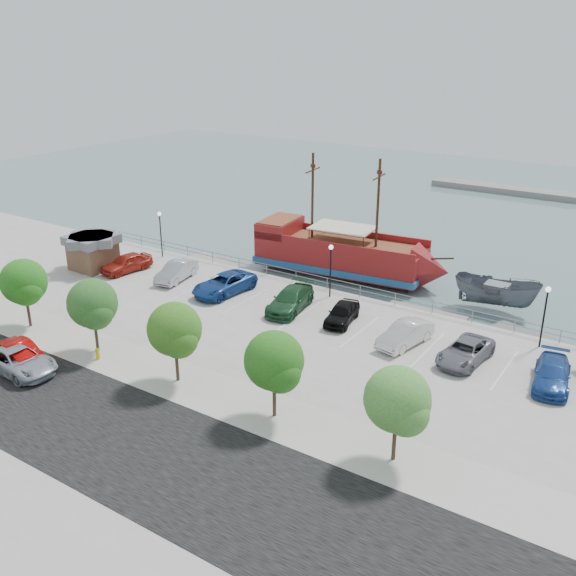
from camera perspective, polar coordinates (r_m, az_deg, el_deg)
The scene contains 30 objects.
ground at distance 46.15m, azimuth -0.33°, elevation -4.48°, with size 160.00×160.00×0.00m, color slate.
land_slab at distance 33.24m, azimuth -21.76°, elevation -16.94°, with size 100.00×58.00×1.20m, color #99988D.
street at distance 35.23m, azimuth -15.24°, elevation -12.42°, with size 100.00×8.00×0.04m, color black.
sidewalk at distance 38.72m, azimuth -8.64°, elevation -8.51°, with size 100.00×4.00×0.05m, color #ABA79B.
seawall_railing at distance 51.67m, azimuth 4.46°, elevation 0.23°, with size 50.00×0.06×1.00m.
pirate_ship at distance 57.41m, azimuth 5.84°, elevation 2.77°, with size 18.01×6.55×11.24m.
patrol_boat at distance 52.80m, azimuth 18.01°, elevation -0.61°, with size 2.50×6.66×2.58m, color #525761.
dock_west at distance 60.37m, azimuth -6.20°, elevation 2.03°, with size 7.24×2.07×0.41m, color gray.
dock_mid at distance 50.70m, azimuth 12.09°, elevation -2.28°, with size 6.30×1.80×0.36m, color gray.
dock_east at distance 48.72m, azimuth 21.17°, elevation -4.34°, with size 6.49×1.85×0.37m, color slate.
shed at distance 58.91m, azimuth -16.96°, elevation 3.18°, with size 3.84×3.84×3.05m.
street_van at distance 42.71m, azimuth -22.90°, elevation -5.94°, with size 2.54×5.51×1.53m, color #98A0AC.
street_sedan at distance 43.27m, azimuth -22.61°, elevation -5.53°, with size 1.63×4.66×1.54m, color #A10503.
fire_hydrant at distance 42.65m, azimuth -16.56°, elevation -5.60°, with size 0.28×0.28×0.80m.
lamp_post_left at distance 60.23m, azimuth -11.29°, elevation 5.41°, with size 0.36×0.36×4.28m.
lamp_post_mid at distance 49.76m, azimuth 3.81°, elevation 2.37°, with size 0.36×0.36×4.28m.
lamp_post_right at distance 44.69m, azimuth 21.92°, elevation -1.50°, with size 0.36×0.36×4.28m.
tree_b at distance 47.78m, azimuth -22.40°, elevation 0.35°, with size 3.30×3.20×5.00m.
tree_c at distance 42.46m, azimuth -16.92°, elevation -1.51°, with size 3.30×3.20×5.00m.
tree_d at distance 37.68m, azimuth -9.96°, elevation -3.85°, with size 3.30×3.20×5.00m.
tree_e at distance 33.70m, azimuth -1.12°, elevation -6.72°, with size 3.30×3.20×5.00m.
tree_f at distance 30.80m, azimuth 9.87°, elevation -10.01°, with size 3.30×3.20×5.00m.
parked_car_a at distance 57.58m, azimuth -14.16°, elevation 2.18°, with size 1.88×4.66×1.59m, color #A42519.
parked_car_b at distance 54.70m, azimuth -9.89°, elevation 1.47°, with size 1.63×4.68×1.54m, color #A2A5AC.
parked_car_c at distance 51.34m, azimuth -5.69°, elevation 0.36°, with size 2.63×5.70×1.58m, color navy.
parked_car_d at distance 48.00m, azimuth 0.21°, elevation -1.06°, with size 2.24×5.51×1.60m, color #1C4928.
parked_car_e at distance 46.12m, azimuth 4.82°, elevation -2.22°, with size 1.71×4.24×1.44m, color black.
parked_car_f at distance 43.37m, azimuth 10.38°, elevation -4.05°, with size 1.63×4.68×1.54m, color silver.
parked_car_g at distance 42.10m, azimuth 15.48°, elevation -5.47°, with size 2.28×4.93×1.37m, color slate.
parked_car_h at distance 41.02m, azimuth 22.43°, elevation -7.10°, with size 2.00×4.92×1.43m, color navy.
Camera 1 is at (22.98, -34.52, 19.25)m, focal length 40.00 mm.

